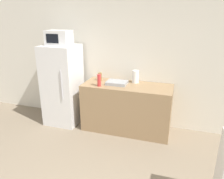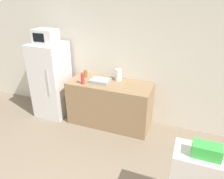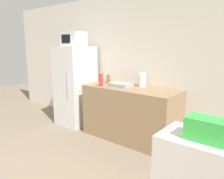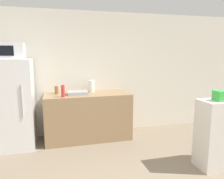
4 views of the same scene
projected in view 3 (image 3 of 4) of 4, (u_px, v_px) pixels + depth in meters
name	position (u px, v px, depth m)	size (l,w,h in m)	color
wall_back	(145.00, 65.00, 3.95)	(8.00, 0.06, 2.60)	silver
refrigerator	(75.00, 86.00, 4.59)	(0.67, 0.69, 1.64)	silver
microwave	(74.00, 39.00, 4.40)	(0.46, 0.33, 0.28)	white
counter	(130.00, 113.00, 3.87)	(1.70, 0.69, 0.93)	#937551
sink_basin	(121.00, 85.00, 3.89)	(0.39, 0.29, 0.06)	#9EA3A8
bottle_tall	(101.00, 80.00, 3.89)	(0.07, 0.07, 0.22)	red
bottle_short	(108.00, 79.00, 4.22)	(0.07, 0.07, 0.16)	olive
basket	(211.00, 130.00, 1.38)	(0.30, 0.16, 0.15)	green
paper_towel_roll	(142.00, 80.00, 3.83)	(0.13, 0.13, 0.24)	white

